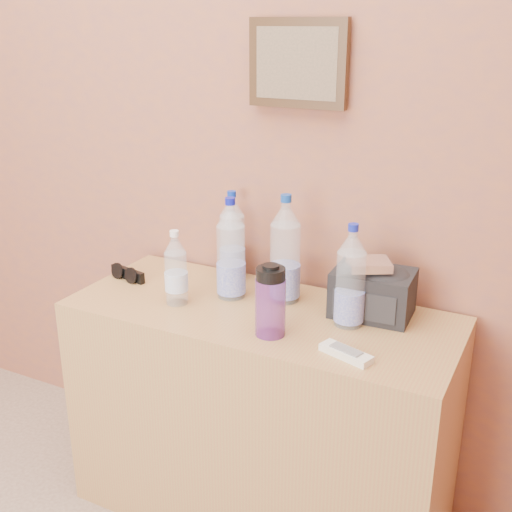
{
  "coord_description": "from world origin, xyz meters",
  "views": [
    {
      "loc": [
        1.14,
        0.21,
        1.51
      ],
      "look_at": [
        0.38,
        1.71,
        0.9
      ],
      "focal_mm": 45.0,
      "sensor_mm": 36.0,
      "label": 1
    }
  ],
  "objects_px": {
    "dresser": "(260,415)",
    "pet_small": "(176,272)",
    "pet_large_c": "(285,255)",
    "nalgene_bottle": "(270,301)",
    "pet_large_b": "(232,240)",
    "ac_remote": "(346,353)",
    "foil_packet": "(369,264)",
    "pet_large_a": "(231,254)",
    "pet_large_d": "(350,281)",
    "sunglasses": "(128,274)",
    "toiletry_bag": "(373,290)"
  },
  "relations": [
    {
      "from": "pet_large_b",
      "to": "sunglasses",
      "type": "xyz_separation_m",
      "value": [
        -0.3,
        -0.17,
        -0.11
      ]
    },
    {
      "from": "pet_large_a",
      "to": "pet_large_d",
      "type": "distance_m",
      "value": 0.39
    },
    {
      "from": "pet_large_a",
      "to": "pet_large_b",
      "type": "height_order",
      "value": "pet_large_a"
    },
    {
      "from": "pet_large_b",
      "to": "sunglasses",
      "type": "bearing_deg",
      "value": -150.86
    },
    {
      "from": "pet_large_c",
      "to": "nalgene_bottle",
      "type": "relative_size",
      "value": 1.64
    },
    {
      "from": "nalgene_bottle",
      "to": "foil_packet",
      "type": "bearing_deg",
      "value": 47.42
    },
    {
      "from": "pet_large_b",
      "to": "foil_packet",
      "type": "xyz_separation_m",
      "value": [
        0.49,
        -0.09,
        0.03
      ]
    },
    {
      "from": "pet_small",
      "to": "foil_packet",
      "type": "height_order",
      "value": "pet_small"
    },
    {
      "from": "pet_small",
      "to": "pet_large_d",
      "type": "bearing_deg",
      "value": 10.74
    },
    {
      "from": "sunglasses",
      "to": "ac_remote",
      "type": "relative_size",
      "value": 1.01
    },
    {
      "from": "dresser",
      "to": "foil_packet",
      "type": "distance_m",
      "value": 0.6
    },
    {
      "from": "pet_large_a",
      "to": "pet_large_c",
      "type": "height_order",
      "value": "pet_large_c"
    },
    {
      "from": "ac_remote",
      "to": "foil_packet",
      "type": "height_order",
      "value": "foil_packet"
    },
    {
      "from": "pet_large_b",
      "to": "nalgene_bottle",
      "type": "relative_size",
      "value": 1.46
    },
    {
      "from": "pet_large_a",
      "to": "foil_packet",
      "type": "distance_m",
      "value": 0.42
    },
    {
      "from": "pet_large_a",
      "to": "sunglasses",
      "type": "relative_size",
      "value": 2.18
    },
    {
      "from": "dresser",
      "to": "sunglasses",
      "type": "bearing_deg",
      "value": 177.86
    },
    {
      "from": "pet_large_b",
      "to": "pet_large_a",
      "type": "bearing_deg",
      "value": -62.54
    },
    {
      "from": "pet_large_a",
      "to": "nalgene_bottle",
      "type": "distance_m",
      "value": 0.28
    },
    {
      "from": "dresser",
      "to": "pet_small",
      "type": "xyz_separation_m",
      "value": [
        -0.25,
        -0.07,
        0.46
      ]
    },
    {
      "from": "pet_large_c",
      "to": "foil_packet",
      "type": "bearing_deg",
      "value": -2.19
    },
    {
      "from": "pet_large_c",
      "to": "pet_large_d",
      "type": "relative_size",
      "value": 1.12
    },
    {
      "from": "pet_large_b",
      "to": "foil_packet",
      "type": "distance_m",
      "value": 0.5
    },
    {
      "from": "pet_large_d",
      "to": "pet_small",
      "type": "relative_size",
      "value": 1.29
    },
    {
      "from": "dresser",
      "to": "pet_large_c",
      "type": "xyz_separation_m",
      "value": [
        0.03,
        0.1,
        0.5
      ]
    },
    {
      "from": "dresser",
      "to": "sunglasses",
      "type": "height_order",
      "value": "sunglasses"
    },
    {
      "from": "sunglasses",
      "to": "toiletry_bag",
      "type": "bearing_deg",
      "value": 19.06
    },
    {
      "from": "pet_small",
      "to": "foil_packet",
      "type": "xyz_separation_m",
      "value": [
        0.54,
        0.16,
        0.06
      ]
    },
    {
      "from": "dresser",
      "to": "pet_small",
      "type": "relative_size",
      "value": 5.03
    },
    {
      "from": "pet_large_d",
      "to": "nalgene_bottle",
      "type": "bearing_deg",
      "value": -137.43
    },
    {
      "from": "pet_large_a",
      "to": "pet_small",
      "type": "height_order",
      "value": "pet_large_a"
    },
    {
      "from": "pet_large_d",
      "to": "sunglasses",
      "type": "distance_m",
      "value": 0.76
    },
    {
      "from": "pet_large_b",
      "to": "ac_remote",
      "type": "relative_size",
      "value": 2.07
    },
    {
      "from": "nalgene_bottle",
      "to": "toiletry_bag",
      "type": "xyz_separation_m",
      "value": [
        0.21,
        0.25,
        -0.02
      ]
    },
    {
      "from": "dresser",
      "to": "foil_packet",
      "type": "relative_size",
      "value": 10.09
    },
    {
      "from": "ac_remote",
      "to": "toiletry_bag",
      "type": "xyz_separation_m",
      "value": [
        -0.02,
        0.27,
        0.07
      ]
    },
    {
      "from": "dresser",
      "to": "foil_packet",
      "type": "bearing_deg",
      "value": 17.76
    },
    {
      "from": "pet_large_a",
      "to": "pet_large_d",
      "type": "bearing_deg",
      "value": -3.3
    },
    {
      "from": "dresser",
      "to": "pet_large_d",
      "type": "bearing_deg",
      "value": 6.73
    },
    {
      "from": "ac_remote",
      "to": "dresser",
      "type": "bearing_deg",
      "value": 172.59
    },
    {
      "from": "nalgene_bottle",
      "to": "toiletry_bag",
      "type": "relative_size",
      "value": 0.9
    },
    {
      "from": "pet_large_c",
      "to": "nalgene_bottle",
      "type": "height_order",
      "value": "pet_large_c"
    },
    {
      "from": "ac_remote",
      "to": "toiletry_bag",
      "type": "relative_size",
      "value": 0.63
    },
    {
      "from": "pet_large_d",
      "to": "ac_remote",
      "type": "relative_size",
      "value": 2.07
    },
    {
      "from": "pet_large_b",
      "to": "foil_packet",
      "type": "bearing_deg",
      "value": -10.88
    },
    {
      "from": "pet_large_b",
      "to": "pet_small",
      "type": "xyz_separation_m",
      "value": [
        -0.05,
        -0.25,
        -0.03
      ]
    },
    {
      "from": "ac_remote",
      "to": "nalgene_bottle",
      "type": "bearing_deg",
      "value": -168.57
    },
    {
      "from": "pet_large_a",
      "to": "nalgene_bottle",
      "type": "relative_size",
      "value": 1.56
    },
    {
      "from": "pet_large_d",
      "to": "sunglasses",
      "type": "height_order",
      "value": "pet_large_d"
    },
    {
      "from": "pet_large_c",
      "to": "sunglasses",
      "type": "height_order",
      "value": "pet_large_c"
    }
  ]
}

